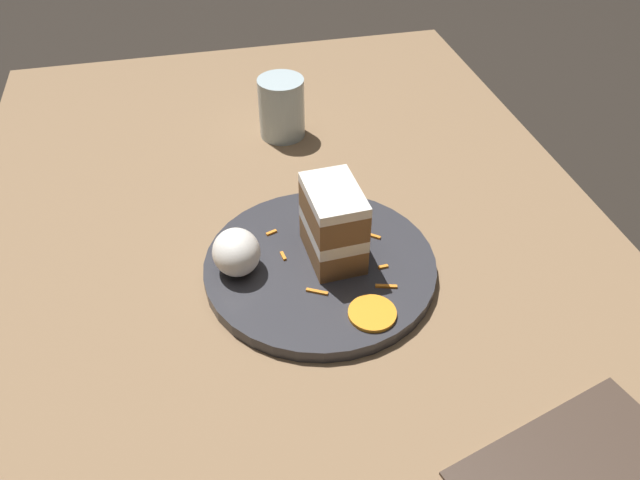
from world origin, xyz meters
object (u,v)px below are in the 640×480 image
(orange_garnish, at_px, (372,313))
(cream_dollop, at_px, (236,252))
(cake_slice, at_px, (333,224))
(plate, at_px, (320,266))
(drinking_glass, at_px, (282,111))

(orange_garnish, bearing_deg, cream_dollop, 51.57)
(cream_dollop, bearing_deg, cake_slice, -90.34)
(plate, bearing_deg, orange_garnish, -159.46)
(cream_dollop, relative_size, drinking_glass, 0.65)
(plate, height_order, cream_dollop, cream_dollop)
(drinking_glass, bearing_deg, orange_garnish, -176.94)
(cake_slice, distance_m, drinking_glass, 0.32)
(drinking_glass, bearing_deg, plate, 177.55)
(cake_slice, relative_size, drinking_glass, 1.03)
(plate, distance_m, cake_slice, 0.06)
(cake_slice, height_order, cream_dollop, cake_slice)
(cream_dollop, xyz_separation_m, orange_garnish, (-0.11, -0.14, -0.03))
(cake_slice, bearing_deg, drinking_glass, 87.48)
(cake_slice, relative_size, cream_dollop, 1.57)
(plate, bearing_deg, cream_dollop, 84.56)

